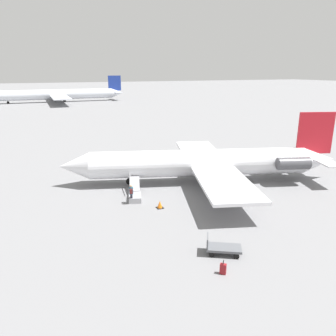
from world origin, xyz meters
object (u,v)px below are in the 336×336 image
at_px(passenger, 131,193).
at_px(airplane_far_left, 54,94).
at_px(luggage_cart, 222,247).
at_px(boarding_stairs, 135,195).
at_px(suitcase, 223,269).
at_px(airplane_main, 208,162).

bearing_deg(passenger, airplane_far_left, 16.31).
height_order(airplane_far_left, luggage_cart, airplane_far_left).
bearing_deg(passenger, luggage_cart, -147.01).
distance_m(boarding_stairs, suitcase, 13.15).
bearing_deg(passenger, airplane_main, -57.69).
relative_size(boarding_stairs, suitcase, 4.70).
height_order(airplane_far_left, boarding_stairs, airplane_far_left).
bearing_deg(luggage_cart, suitcase, 89.86).
xyz_separation_m(passenger, luggage_cart, (-2.80, 10.28, -0.54)).
distance_m(boarding_stairs, passenger, 1.33).
bearing_deg(airplane_far_left, suitcase, 90.52).
xyz_separation_m(airplane_main, suitcase, (7.40, 14.49, -1.82)).
bearing_deg(airplane_far_left, passenger, 89.51).
height_order(airplane_far_left, suitcase, airplane_far_left).
height_order(boarding_stairs, passenger, boarding_stairs).
relative_size(passenger, suitcase, 1.98).
relative_size(airplane_main, luggage_cart, 11.54).
bearing_deg(passenger, suitcase, -154.23).
xyz_separation_m(boarding_stairs, suitcase, (-1.07, 13.10, -0.05)).
bearing_deg(airplane_far_left, boarding_stairs, 89.86).
xyz_separation_m(airplane_far_left, suitcase, (0.83, 114.55, -2.42)).
bearing_deg(luggage_cart, airplane_main, -86.13).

